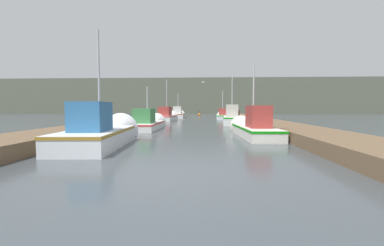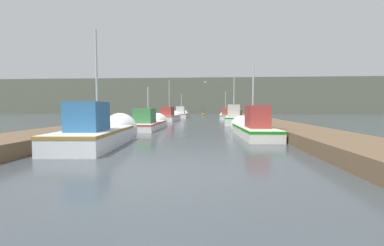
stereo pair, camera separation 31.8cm
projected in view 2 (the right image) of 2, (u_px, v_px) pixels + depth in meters
name	position (u px, v px, depth m)	size (l,w,h in m)	color
ground_plane	(153.00, 179.00, 5.24)	(200.00, 200.00, 0.00)	#3D4449
dock_left	(130.00, 122.00, 21.55)	(2.53, 40.00, 0.47)	brown
dock_right	(264.00, 122.00, 20.76)	(2.53, 40.00, 0.47)	brown
distant_shore_ridge	(206.00, 97.00, 64.27)	(120.00, 16.00, 7.99)	#565B4C
fishing_boat_0	(102.00, 132.00, 10.18)	(2.14, 5.71, 4.87)	silver
fishing_boat_1	(251.00, 127.00, 13.41)	(1.70, 6.38, 4.03)	silver
fishing_boat_2	(150.00, 123.00, 17.71)	(1.71, 6.02, 3.35)	silver
fishing_boat_3	(234.00, 118.00, 22.08)	(1.83, 5.44, 4.43)	silver
fishing_boat_4	(170.00, 116.00, 28.05)	(1.96, 5.03, 4.90)	silver
fishing_boat_5	(225.00, 116.00, 32.45)	(1.68, 6.07, 3.89)	silver
fishing_boat_6	(181.00, 114.00, 36.78)	(1.89, 6.21, 3.92)	silver
mooring_piling_0	(167.00, 115.00, 32.84)	(0.34, 0.34, 0.99)	#473523
mooring_piling_1	(241.00, 115.00, 25.13)	(0.27, 0.27, 1.29)	#473523
channel_buoy	(203.00, 115.00, 46.01)	(0.52, 0.52, 1.02)	#BF6513
seagull_1	(206.00, 82.00, 23.58)	(0.40, 0.52, 0.12)	white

